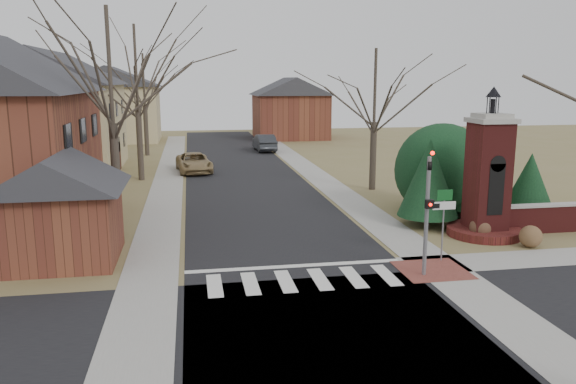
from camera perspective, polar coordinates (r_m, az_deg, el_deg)
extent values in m
plane|color=olive|center=(18.70, 2.01, -9.82)|extent=(120.00, 120.00, 0.00)
cube|color=black|center=(39.80, -4.55, 1.56)|extent=(8.00, 70.00, 0.01)
cube|color=black|center=(16.01, 4.29, -13.60)|extent=(120.00, 8.00, 0.01)
cube|color=silver|center=(19.43, 1.52, -8.96)|extent=(8.00, 2.20, 0.02)
cube|color=silver|center=(20.81, 0.69, -7.55)|extent=(8.00, 0.35, 0.02)
cube|color=gray|center=(40.60, 2.78, 1.78)|extent=(2.00, 60.00, 0.02)
cube|color=gray|center=(39.66, -12.05, 1.31)|extent=(2.00, 60.00, 0.02)
cube|color=brown|center=(21.04, 14.45, -7.70)|extent=(2.40, 2.40, 0.02)
cylinder|color=slate|center=(19.91, 13.90, -2.50)|extent=(0.14, 0.14, 4.20)
imported|color=black|center=(19.55, 14.17, 3.06)|extent=(0.15, 0.18, 0.90)
sphere|color=#FF0C05|center=(19.31, 14.48, 3.85)|extent=(0.14, 0.14, 0.14)
cube|color=black|center=(19.64, 14.18, -1.20)|extent=(0.28, 0.16, 0.30)
sphere|color=#FF0C05|center=(19.56, 14.28, -1.26)|extent=(0.11, 0.11, 0.11)
cylinder|color=slate|center=(21.87, 15.45, -3.50)|extent=(0.06, 0.06, 2.60)
cube|color=silver|center=(21.65, 15.59, -1.34)|extent=(0.90, 0.03, 0.30)
cube|color=black|center=(21.51, 14.89, -1.38)|extent=(0.22, 0.02, 0.18)
cube|color=#114F1E|center=(21.57, 15.65, -0.30)|extent=(0.60, 0.03, 0.40)
cylinder|color=maroon|center=(26.26, 19.27, -3.79)|extent=(3.20, 3.20, 0.36)
cube|color=maroon|center=(25.77, 19.61, 1.20)|extent=(1.50, 1.50, 5.00)
cube|color=black|center=(25.21, 20.36, 0.24)|extent=(0.70, 0.10, 2.20)
cube|color=gray|center=(25.48, 19.99, 6.85)|extent=(1.70, 1.70, 0.20)
cube|color=gray|center=(25.47, 20.02, 7.30)|extent=(1.30, 1.30, 0.20)
cylinder|color=black|center=(25.44, 20.08, 8.19)|extent=(0.20, 0.20, 0.60)
cone|color=black|center=(25.43, 20.17, 9.54)|extent=(0.64, 0.64, 0.45)
cube|color=maroon|center=(28.60, 27.24, -2.35)|extent=(7.50, 0.40, 1.20)
cube|color=tan|center=(45.28, -22.61, 5.99)|extent=(9.00, 12.00, 6.40)
cube|color=tan|center=(43.46, -27.04, 11.16)|extent=(0.75, 0.75, 3.50)
cube|color=brown|center=(22.73, -22.00, -3.11)|extent=(4.00, 4.00, 2.80)
cube|color=brown|center=(21.86, -25.68, 1.36)|extent=(0.75, 0.75, 1.82)
cube|color=tan|center=(65.69, -17.39, 7.57)|extent=(10.00, 8.00, 6.00)
cube|color=tan|center=(64.43, -20.30, 10.88)|extent=(0.75, 0.75, 3.08)
cube|color=brown|center=(66.22, 0.20, 7.67)|extent=(8.00, 8.00, 5.00)
cube|color=brown|center=(64.15, -1.54, 10.59)|extent=(0.75, 0.75, 2.80)
cylinder|color=#473D33|center=(27.17, 13.92, -2.83)|extent=(0.20, 0.20, 0.50)
cone|color=black|center=(26.76, 14.13, 1.43)|extent=(2.80, 2.80, 3.60)
cylinder|color=#473D33|center=(29.67, 18.83, -1.93)|extent=(0.20, 0.20, 0.50)
cone|color=black|center=(29.24, 19.13, 2.56)|extent=(3.40, 3.40, 4.20)
cylinder|color=#473D33|center=(29.85, 23.12, -2.15)|extent=(0.20, 0.20, 0.50)
cone|color=black|center=(29.54, 23.37, 0.96)|extent=(2.40, 2.40, 2.80)
sphere|color=black|center=(29.73, 15.36, 2.53)|extent=(4.80, 4.80, 4.80)
cylinder|color=#473D33|center=(26.62, -17.05, 1.48)|extent=(0.40, 0.40, 4.83)
cylinder|color=#473D33|center=(39.42, -14.82, 4.82)|extent=(0.40, 0.40, 5.04)
cylinder|color=#473D33|center=(52.39, -14.21, 6.03)|extent=(0.40, 0.40, 4.41)
cylinder|color=#473D33|center=(35.19, 8.63, 3.63)|extent=(0.40, 0.40, 4.20)
imported|color=#9D8356|center=(42.23, -9.52, 2.97)|extent=(2.87, 5.31, 1.42)
imported|color=#32353A|center=(54.13, -2.42, 5.03)|extent=(1.90, 4.93, 1.60)
sphere|color=brown|center=(25.66, 18.96, -3.46)|extent=(0.93, 0.93, 0.93)
sphere|color=brown|center=(25.03, 23.43, -4.17)|extent=(0.91, 0.91, 0.91)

